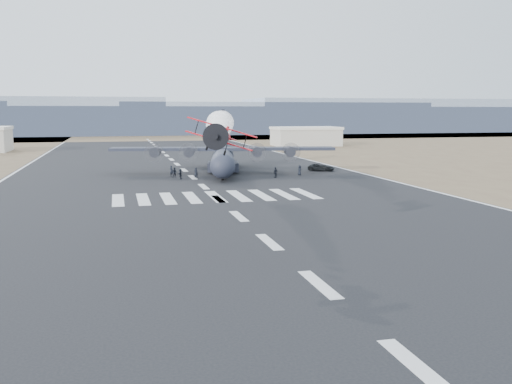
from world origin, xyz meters
name	(u,v)px	position (x,y,z in m)	size (l,w,h in m)	color
ground	(418,368)	(0.00, 0.00, 0.00)	(500.00, 500.00, 0.00)	black
scrub_far	(144,136)	(0.00, 230.00, 0.00)	(500.00, 80.00, 0.00)	brown
runway_markings	(204,187)	(0.00, 60.00, 0.01)	(60.00, 260.00, 0.01)	silver
ridge_seg_d	(141,120)	(0.00, 260.00, 6.50)	(150.00, 50.00, 13.00)	#7F8EA2
ridge_seg_e	(271,118)	(65.00, 260.00, 7.50)	(150.00, 50.00, 15.00)	#7F8EA2
ridge_seg_f	(389,116)	(130.00, 260.00, 8.50)	(150.00, 50.00, 17.00)	#7F8EA2
ridge_seg_g	(495,119)	(195.00, 260.00, 6.50)	(150.00, 50.00, 13.00)	#7F8EA2
hangar_right	(306,136)	(46.00, 150.00, 3.01)	(20.50, 12.50, 5.90)	#AFA99C
aerobatic_biplane	(221,136)	(-4.20, 22.64, 8.79)	(5.36, 5.03, 2.81)	red
smoke_trail	(220,125)	(0.31, 47.99, 9.03)	(7.23, 31.24, 3.44)	white
transport_aircraft	(223,156)	(6.25, 78.14, 2.87)	(38.41, 31.46, 11.12)	#212331
support_vehicle	(321,167)	(24.01, 76.61, 0.67)	(2.23, 4.85, 1.35)	black
crew_a	(171,171)	(-3.20, 74.25, 0.90)	(0.65, 0.54, 1.80)	black
crew_b	(175,173)	(-2.86, 72.24, 0.83)	(0.80, 0.50, 1.65)	black
crew_c	(221,171)	(4.85, 72.75, 0.83)	(1.07, 0.50, 1.66)	black
crew_d	(276,172)	(13.00, 68.09, 0.86)	(1.01, 0.52, 1.73)	black
crew_e	(300,170)	(17.98, 70.78, 0.84)	(0.82, 0.51, 1.69)	black
crew_f	(180,174)	(-2.21, 69.94, 0.83)	(1.54, 0.50, 1.66)	black
crew_g	(196,173)	(0.27, 69.98, 0.89)	(0.65, 0.53, 1.77)	black
crew_h	(227,173)	(5.16, 68.92, 0.83)	(0.81, 0.50, 1.66)	black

